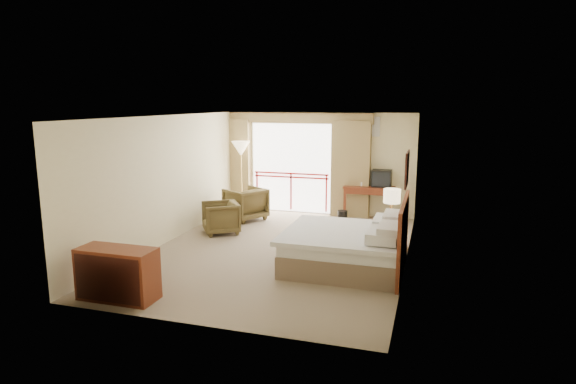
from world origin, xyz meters
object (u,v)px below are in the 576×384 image
(tv, at_px, (382,178))
(dresser, at_px, (117,274))
(bed, at_px, (348,247))
(desk, at_px, (370,193))
(nightstand, at_px, (390,234))
(side_table, at_px, (229,210))
(armchair_far, at_px, (246,219))
(table_lamp, at_px, (392,197))
(armchair_near, at_px, (221,233))
(floor_lamp, at_px, (241,151))
(wastebasket, at_px, (342,217))

(tv, bearing_deg, dresser, -126.24)
(bed, height_order, desk, bed)
(bed, height_order, nightstand, bed)
(desk, height_order, tv, tv)
(desk, xyz_separation_m, side_table, (-3.18, -1.79, -0.28))
(desk, relative_size, side_table, 2.36)
(desk, bearing_deg, nightstand, -71.63)
(tv, height_order, armchair_far, tv)
(bed, bearing_deg, table_lamp, 66.98)
(armchair_near, xyz_separation_m, side_table, (-0.12, 0.72, 0.37))
(floor_lamp, bearing_deg, wastebasket, -7.71)
(nightstand, relative_size, table_lamp, 0.97)
(armchair_far, relative_size, armchair_near, 1.13)
(wastebasket, xyz_separation_m, armchair_far, (-2.43, -0.40, -0.15))
(armchair_near, bearing_deg, wastebasket, 91.41)
(side_table, distance_m, floor_lamp, 1.95)
(side_table, xyz_separation_m, floor_lamp, (-0.25, 1.44, 1.29))
(table_lamp, distance_m, wastebasket, 2.38)
(desk, height_order, armchair_far, desk)
(nightstand, bearing_deg, tv, 97.78)
(bed, bearing_deg, floor_lamp, 134.69)
(tv, bearing_deg, wastebasket, -151.02)
(armchair_far, bearing_deg, floor_lamp, -119.25)
(nightstand, height_order, dresser, dresser)
(tv, height_order, side_table, tv)
(bed, relative_size, desk, 1.66)
(table_lamp, relative_size, side_table, 1.13)
(desk, xyz_separation_m, floor_lamp, (-3.43, -0.35, 1.01))
(nightstand, distance_m, table_lamp, 0.78)
(armchair_far, xyz_separation_m, side_table, (-0.18, -0.65, 0.37))
(wastebasket, bearing_deg, dresser, -112.96)
(nightstand, height_order, side_table, nightstand)
(tv, bearing_deg, armchair_far, -170.93)
(table_lamp, bearing_deg, armchair_far, 160.43)
(nightstand, relative_size, wastebasket, 1.95)
(table_lamp, relative_size, wastebasket, 2.02)
(armchair_far, bearing_deg, side_table, 16.49)
(bed, relative_size, floor_lamp, 1.10)
(desk, xyz_separation_m, wastebasket, (-0.56, -0.74, -0.50))
(dresser, bearing_deg, wastebasket, 62.86)
(nightstand, distance_m, armchair_far, 4.02)
(bed, relative_size, table_lamp, 3.47)
(armchair_near, height_order, side_table, side_table)
(table_lamp, bearing_deg, tv, 100.92)
(dresser, bearing_deg, tv, 58.58)
(side_table, bearing_deg, dresser, -87.35)
(table_lamp, distance_m, armchair_far, 4.14)
(desk, xyz_separation_m, dresser, (-2.97, -6.41, -0.25))
(bed, bearing_deg, armchair_far, 138.08)
(dresser, bearing_deg, bed, 34.15)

